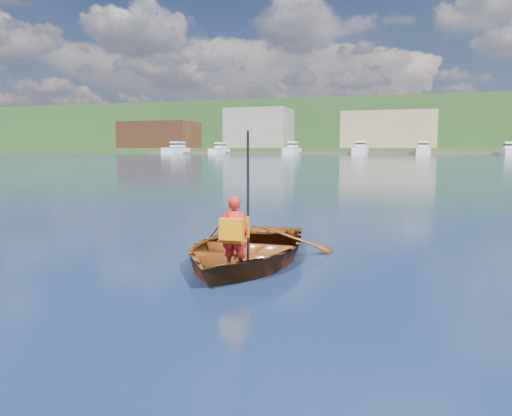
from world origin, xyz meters
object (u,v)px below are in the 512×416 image
object	(u,v)px
marina_yachts	(375,150)
child_paddler	(235,232)
rowboat	(245,249)
dock	(392,153)

from	to	relation	value
marina_yachts	child_paddler	bearing A→B (deg)	-86.70
rowboat	marina_yachts	bearing A→B (deg)	93.26
rowboat	dock	bearing A→B (deg)	91.30
marina_yachts	rowboat	bearing A→B (deg)	-86.74
child_paddler	dock	world-z (taller)	child_paddler
dock	marina_yachts	distance (m)	6.81
dock	child_paddler	bearing A→B (deg)	-88.65
rowboat	child_paddler	distance (m)	1.01
rowboat	dock	world-z (taller)	dock
rowboat	child_paddler	size ratio (longest dim) A/B	1.83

